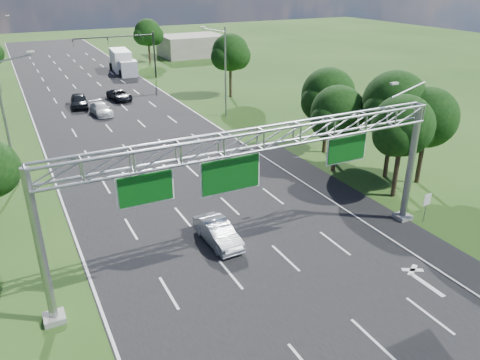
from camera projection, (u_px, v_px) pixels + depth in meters
ground at (158, 160)px, 41.80m from camera, size 220.00×220.00×0.00m
road at (158, 160)px, 41.80m from camera, size 18.00×180.00×0.02m
road_flare at (367, 210)px, 33.01m from camera, size 3.00×30.00×0.02m
sign_gantry at (262, 150)px, 24.48m from camera, size 23.50×1.00×9.56m
regulatory_sign at (427, 202)px, 30.85m from camera, size 0.60×0.08×2.10m
traffic_signal at (131, 45)px, 71.28m from camera, size 12.21×0.24×7.00m
streetlight_l_near at (7, 116)px, 34.84m from camera, size 2.97×0.22×10.16m
streetlight_r_mid at (224, 68)px, 52.36m from camera, size 2.97×0.22×10.16m
tree_cluster_right at (376, 111)px, 36.98m from camera, size 9.91×14.60×8.68m
tree_verge_rd at (231, 54)px, 60.86m from camera, size 5.76×4.80×8.28m
tree_verge_re at (148, 34)px, 84.62m from camera, size 5.76×4.80×7.84m
building_right at (192, 46)px, 93.26m from camera, size 12.00×9.00×4.00m
silver_sedan at (218, 232)px, 28.81m from camera, size 1.69×4.40×1.43m
car_queue_a at (101, 109)px, 54.99m from camera, size 2.25×4.77×1.34m
car_queue_b at (120, 95)px, 61.24m from camera, size 2.76×4.98×1.32m
car_queue_c at (79, 101)px, 57.93m from camera, size 2.49×5.03×1.65m
box_truck at (122, 62)px, 77.78m from camera, size 3.29×9.63×3.57m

